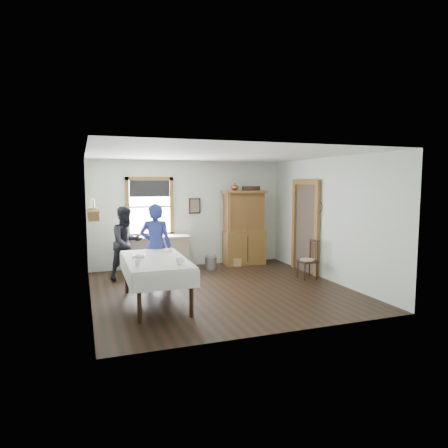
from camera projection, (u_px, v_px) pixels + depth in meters
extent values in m
cube|color=black|center=(221.00, 289.00, 8.06)|extent=(5.00, 5.00, 0.01)
cube|color=silver|center=(221.00, 155.00, 7.78)|extent=(5.00, 5.00, 0.01)
cube|color=beige|center=(189.00, 214.00, 10.26)|extent=(5.00, 0.01, 2.70)
cube|color=beige|center=(280.00, 240.00, 5.58)|extent=(5.00, 0.01, 2.70)
cube|color=beige|center=(88.00, 228.00, 7.08)|extent=(0.01, 5.00, 2.70)
cube|color=beige|center=(328.00, 219.00, 8.76)|extent=(0.01, 5.00, 2.70)
cube|color=white|center=(150.00, 207.00, 9.89)|extent=(1.00, 0.02, 1.30)
cube|color=brown|center=(149.00, 179.00, 9.79)|extent=(1.18, 0.06, 0.09)
cube|color=brown|center=(150.00, 235.00, 9.94)|extent=(1.18, 0.06, 0.09)
cube|color=brown|center=(127.00, 207.00, 9.68)|extent=(0.09, 0.06, 1.48)
cube|color=brown|center=(172.00, 206.00, 10.05)|extent=(0.09, 0.06, 1.48)
cube|color=black|center=(150.00, 189.00, 9.80)|extent=(0.98, 0.03, 0.40)
cube|color=#453A31|center=(306.00, 228.00, 9.58)|extent=(0.03, 0.90, 2.10)
cube|color=brown|center=(317.00, 231.00, 9.09)|extent=(0.08, 0.12, 2.10)
cube|color=brown|center=(294.00, 226.00, 10.05)|extent=(0.08, 0.12, 2.10)
cube|color=brown|center=(306.00, 182.00, 9.45)|extent=(0.08, 1.14, 0.12)
cube|color=brown|center=(93.00, 211.00, 8.51)|extent=(0.24, 1.00, 0.04)
cube|color=brown|center=(94.00, 217.00, 8.14)|extent=(0.22, 0.03, 0.18)
cube|color=brown|center=(93.00, 214.00, 8.89)|extent=(0.22, 0.03, 0.18)
cube|color=tan|center=(93.00, 206.00, 8.21)|extent=(0.03, 0.22, 0.24)
cylinder|color=white|center=(92.00, 204.00, 8.82)|extent=(0.12, 0.12, 0.22)
cube|color=black|center=(195.00, 206.00, 10.25)|extent=(0.30, 0.04, 0.40)
torus|color=black|center=(319.00, 202.00, 8.99)|extent=(0.01, 0.27, 0.27)
cube|color=tan|center=(158.00, 253.00, 9.71)|extent=(1.54, 0.69, 0.86)
cube|color=brown|center=(244.00, 228.00, 10.47)|extent=(1.17, 0.60, 1.94)
cube|color=silver|center=(156.00, 281.00, 7.07)|extent=(1.11, 2.07, 0.82)
cube|color=black|center=(307.00, 259.00, 8.90)|extent=(0.42, 0.42, 0.88)
cube|color=gray|center=(211.00, 263.00, 9.89)|extent=(0.36, 0.36, 0.31)
cube|color=#B08450|center=(235.00, 262.00, 10.34)|extent=(0.42, 0.36, 0.20)
imported|color=navy|center=(156.00, 249.00, 8.09)|extent=(0.68, 0.55, 1.61)
imported|color=black|center=(127.00, 245.00, 8.90)|extent=(0.92, 0.85, 1.51)
imported|color=white|center=(180.00, 261.00, 6.50)|extent=(0.15, 0.15, 0.10)
imported|color=white|center=(138.00, 263.00, 6.41)|extent=(0.13, 0.13, 0.09)
imported|color=white|center=(139.00, 256.00, 7.08)|extent=(0.29, 0.29, 0.06)
imported|color=brown|center=(150.00, 235.00, 9.73)|extent=(0.21, 0.26, 0.02)
imported|color=white|center=(159.00, 235.00, 9.61)|extent=(0.28, 0.28, 0.07)
imported|color=white|center=(93.00, 208.00, 8.55)|extent=(0.22, 0.22, 0.05)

